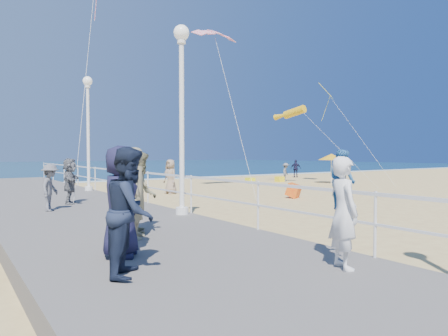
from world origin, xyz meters
TOP-DOWN VIEW (x-y plane):
  - ground at (0.00, 0.00)m, footprint 160.00×160.00m
  - ocean at (0.00, 65.00)m, footprint 160.00×90.00m
  - surf_line at (0.00, 20.50)m, footprint 160.00×1.20m
  - boardwalk at (-7.50, 0.00)m, footprint 5.00×44.00m
  - railing at (-5.05, 0.00)m, footprint 0.05×42.00m
  - lamp_post_mid at (-5.35, 0.00)m, footprint 0.44×0.44m
  - lamp_post_far at (-5.35, 9.00)m, footprint 0.44×0.44m
  - woman_holding_toddler at (-5.98, -6.10)m, footprint 0.60×0.72m
  - toddler_held at (-5.83, -5.95)m, footprint 0.50×0.55m
  - spectator_1 at (-7.34, -1.75)m, footprint 0.98×1.07m
  - spectator_2 at (-8.28, 2.82)m, footprint 0.92×1.06m
  - spectator_4 at (-8.46, -3.54)m, footprint 0.98×1.08m
  - spectator_5 at (-7.34, 4.31)m, footprint 0.93×1.53m
  - spectator_6 at (-7.66, -2.31)m, footprint 0.73×0.80m
  - spectator_7 at (-8.70, -4.57)m, footprint 1.06×1.11m
  - beach_walker_a at (10.80, 12.67)m, footprint 1.06×0.96m
  - beach_walker_b at (15.17, 15.93)m, footprint 0.86×0.99m
  - beach_walker_c at (-1.07, 9.02)m, footprint 0.71×0.97m
  - box_kite at (2.79, 3.76)m, footprint 0.80×0.87m
  - beach_umbrella at (11.84, 9.09)m, footprint 1.90×1.90m
  - beach_chair_left at (10.02, 12.52)m, footprint 0.55×0.55m
  - beach_chair_right at (7.20, 12.59)m, footprint 0.55×0.55m
  - kite_parafoil at (1.64, 8.82)m, footprint 2.60×0.94m
  - kite_windsock at (9.43, 10.37)m, footprint 1.04×2.84m
  - kite_diamond_multi at (11.84, 9.62)m, footprint 1.67×1.54m

SIDE VIEW (x-z plane):
  - ground at x=0.00m, z-range 0.00..0.00m
  - ocean at x=0.00m, z-range -0.01..0.04m
  - surf_line at x=0.00m, z-range 0.01..0.05m
  - boardwalk at x=-7.50m, z-range 0.00..0.40m
  - beach_chair_left at x=10.02m, z-range 0.00..0.40m
  - beach_chair_right at x=7.20m, z-range 0.00..0.40m
  - box_kite at x=2.79m, z-range -0.07..0.67m
  - beach_walker_a at x=10.80m, z-range 0.00..1.43m
  - beach_walker_b at x=15.17m, z-range 0.00..1.60m
  - beach_walker_c at x=-1.07m, z-range 0.00..1.83m
  - spectator_2 at x=-8.28m, z-range 0.40..1.82m
  - spectator_5 at x=-7.34m, z-range 0.40..1.97m
  - woman_holding_toddler at x=-5.98m, z-range 0.40..2.07m
  - railing at x=-5.05m, z-range 0.98..1.53m
  - spectator_1 at x=-7.34m, z-range 0.40..2.17m
  - spectator_7 at x=-8.70m, z-range 0.40..2.21m
  - spectator_6 at x=-7.66m, z-range 0.40..2.25m
  - spectator_4 at x=-8.46m, z-range 0.40..2.25m
  - toddler_held at x=-5.83m, z-range 1.25..2.18m
  - beach_umbrella at x=11.84m, z-range 0.84..2.98m
  - lamp_post_mid at x=-5.35m, z-range 1.00..6.32m
  - lamp_post_far at x=-5.35m, z-range 1.00..6.32m
  - kite_windsock at x=9.43m, z-range 4.52..5.63m
  - kite_diamond_multi at x=11.84m, z-range 6.14..7.21m
  - kite_parafoil at x=1.64m, z-range 8.59..9.24m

